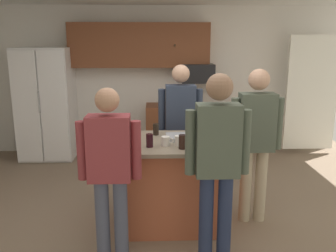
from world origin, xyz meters
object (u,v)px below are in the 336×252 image
(person_guest_right, at_px, (256,136))
(mug_blue_stoneware, at_px, (166,141))
(microwave_over_range, at_px, (198,73))
(kitchen_island, at_px, (169,182))
(person_guest_by_door, at_px, (217,157))
(glass_stout_tall, at_px, (135,131))
(person_elder_center, at_px, (180,121))
(glass_dark_ale, at_px, (182,142))
(glass_short_whisky, at_px, (150,141))
(serving_tray, at_px, (186,137))
(tumbler_amber, at_px, (156,129))
(refrigerator, at_px, (46,104))
(person_guest_left, at_px, (110,164))
(glass_pilsner, at_px, (135,136))
(mug_ceramic_white, at_px, (179,141))

(person_guest_right, bearing_deg, mug_blue_stoneware, 10.00)
(microwave_over_range, relative_size, kitchen_island, 0.47)
(mug_blue_stoneware, bearing_deg, person_guest_by_door, -52.61)
(person_guest_by_door, xyz_separation_m, glass_stout_tall, (-0.77, 0.91, 0.02))
(person_guest_right, bearing_deg, kitchen_island, 0.00)
(microwave_over_range, bearing_deg, person_elder_center, -103.41)
(person_elder_center, distance_m, glass_dark_ale, 1.10)
(kitchen_island, relative_size, glass_short_whisky, 8.74)
(mug_blue_stoneware, xyz_separation_m, serving_tray, (0.23, 0.25, -0.03))
(tumbler_amber, height_order, glass_stout_tall, glass_stout_tall)
(refrigerator, height_order, glass_stout_tall, refrigerator)
(person_guest_left, xyz_separation_m, glass_dark_ale, (0.68, 0.37, 0.10))
(refrigerator, xyz_separation_m, tumbler_amber, (1.87, -2.17, 0.07))
(refrigerator, bearing_deg, kitchen_island, -50.49)
(person_elder_center, xyz_separation_m, tumbler_amber, (-0.32, -0.54, 0.03))
(person_elder_center, relative_size, glass_pilsner, 13.17)
(kitchen_island, distance_m, glass_dark_ale, 0.63)
(kitchen_island, height_order, glass_stout_tall, glass_stout_tall)
(person_guest_by_door, height_order, mug_ceramic_white, person_guest_by_door)
(person_elder_center, xyz_separation_m, glass_short_whisky, (-0.38, -1.02, 0.03))
(mug_ceramic_white, xyz_separation_m, glass_stout_tall, (-0.47, 0.33, 0.03))
(person_guest_left, xyz_separation_m, mug_ceramic_white, (0.65, 0.49, 0.08))
(refrigerator, xyz_separation_m, glass_dark_ale, (2.13, -2.72, 0.08))
(refrigerator, relative_size, person_guest_right, 1.10)
(person_guest_left, bearing_deg, microwave_over_range, 20.33)
(person_guest_by_door, bearing_deg, tumbler_amber, -0.01)
(glass_dark_ale, bearing_deg, glass_short_whisky, 167.26)
(person_elder_center, relative_size, tumbler_amber, 13.08)
(refrigerator, xyz_separation_m, person_guest_by_door, (2.40, -3.18, 0.07))
(person_elder_center, height_order, glass_pilsner, person_elder_center)
(person_guest_by_door, bearing_deg, person_guest_left, 57.18)
(microwave_over_range, distance_m, mug_blue_stoneware, 2.83)
(mug_ceramic_white, bearing_deg, kitchen_island, 119.99)
(person_guest_left, xyz_separation_m, person_guest_by_door, (0.95, -0.08, 0.08))
(glass_pilsner, bearing_deg, serving_tray, 8.99)
(kitchen_island, bearing_deg, glass_pilsner, -177.61)
(glass_stout_tall, relative_size, glass_dark_ale, 1.09)
(serving_tray, bearing_deg, glass_pilsner, -171.01)
(person_elder_center, height_order, glass_short_whisky, person_elder_center)
(person_elder_center, xyz_separation_m, glass_pilsner, (-0.54, -0.82, 0.03))
(person_guest_by_door, xyz_separation_m, serving_tray, (-0.20, 0.82, -0.04))
(person_guest_left, relative_size, glass_stout_tall, 10.40)
(person_guest_left, distance_m, mug_blue_stoneware, 0.71)
(microwave_over_range, distance_m, kitchen_island, 2.79)
(person_guest_right, bearing_deg, tumbler_amber, -13.94)
(kitchen_island, distance_m, person_guest_left, 0.97)
(refrigerator, bearing_deg, glass_dark_ale, -51.99)
(glass_pilsner, xyz_separation_m, mug_blue_stoneware, (0.32, -0.16, -0.02))
(tumbler_amber, bearing_deg, serving_tray, -30.31)
(glass_dark_ale, bearing_deg, mug_blue_stoneware, 144.82)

